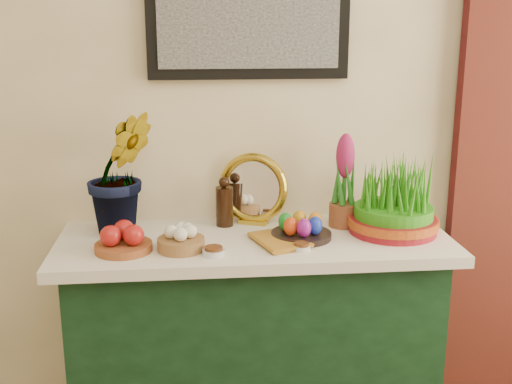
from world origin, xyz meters
TOP-DOWN VIEW (x-y plane):
  - sideboard at (-0.00, 2.00)m, footprint 1.30×0.45m
  - tablecloth at (-0.00, 2.00)m, footprint 1.40×0.55m
  - hyacinth_green at (-0.47, 2.11)m, footprint 0.36×0.34m
  - apple_bowl at (-0.45, 1.90)m, footprint 0.24×0.24m
  - garlic_basket at (-0.26, 1.89)m, footprint 0.21×0.21m
  - vinegar_cruet at (-0.10, 2.15)m, footprint 0.07×0.07m
  - mirror at (0.01, 2.18)m, footprint 0.27×0.16m
  - book at (0.00, 1.90)m, footprint 0.20×0.24m
  - spice_dish_left at (-0.15, 1.83)m, footprint 0.07×0.07m
  - spice_dish_right at (0.14, 1.85)m, footprint 0.06×0.06m
  - egg_plate at (0.16, 1.97)m, footprint 0.27×0.27m
  - hyacinth_pink at (0.34, 2.10)m, footprint 0.11×0.11m
  - wheatgrass_sabzeh at (0.51, 2.01)m, footprint 0.33×0.33m

SIDE VIEW (x-z plane):
  - sideboard at x=0.00m, z-range 0.00..0.85m
  - tablecloth at x=0.00m, z-range 0.85..0.89m
  - spice_dish_right at x=0.14m, z-range 0.89..0.91m
  - spice_dish_left at x=-0.15m, z-range 0.89..0.92m
  - book at x=0.00m, z-range 0.89..0.92m
  - egg_plate at x=0.16m, z-range 0.88..0.97m
  - garlic_basket at x=-0.26m, z-range 0.88..0.97m
  - apple_bowl at x=-0.45m, z-range 0.88..0.98m
  - vinegar_cruet at x=-0.10m, z-range 0.88..1.07m
  - wheatgrass_sabzeh at x=0.51m, z-range 0.87..1.14m
  - mirror at x=0.01m, z-range 0.88..1.16m
  - hyacinth_pink at x=0.34m, z-range 0.87..1.23m
  - hyacinth_green at x=-0.47m, z-range 0.89..1.48m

